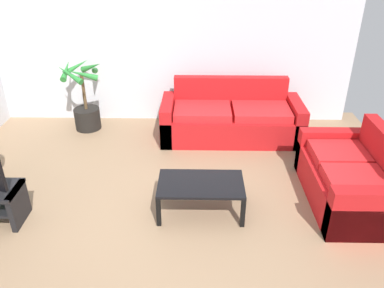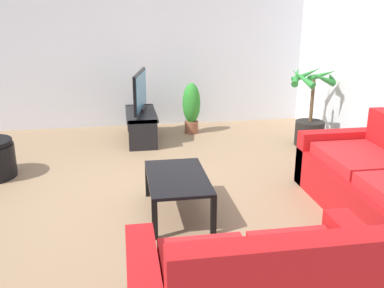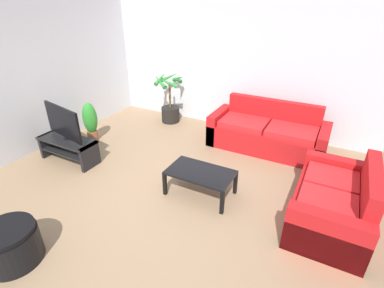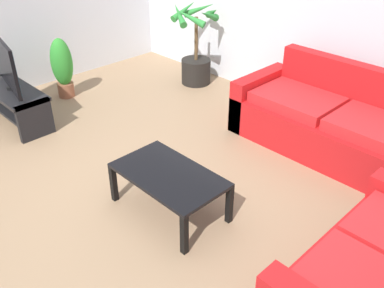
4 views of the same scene
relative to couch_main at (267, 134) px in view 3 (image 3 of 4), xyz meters
name	(u,v)px [view 3 (image 3 of 4)]	position (x,y,z in m)	size (l,w,h in m)	color
ground_plane	(163,196)	(-0.96, -2.28, -0.30)	(6.60, 6.60, 0.00)	#937556
wall_back	(237,68)	(-0.96, 0.72, 1.05)	(6.00, 0.06, 2.70)	silver
wall_left	(15,84)	(-3.96, -2.28, 1.05)	(0.06, 6.00, 2.70)	silver
couch_main	(267,134)	(0.00, 0.00, 0.00)	(2.20, 0.90, 0.90)	red
couch_loveseat	(333,204)	(1.32, -1.70, 0.00)	(0.90, 1.55, 0.90)	red
tv_stand	(68,146)	(-3.05, -2.18, -0.01)	(1.10, 0.45, 0.44)	black
tv	(63,122)	(-3.05, -2.18, 0.46)	(1.00, 0.24, 0.61)	black
coffee_table	(200,174)	(-0.49, -1.96, 0.05)	(0.98, 0.58, 0.40)	black
potted_palm	(170,104)	(-2.40, 0.26, 0.13)	(0.70, 0.73, 1.15)	black
potted_plant_small	(90,121)	(-3.31, -1.36, 0.13)	(0.29, 0.29, 0.82)	brown
ottoman	(11,245)	(-1.81, -4.07, -0.08)	(0.62, 0.62, 0.46)	black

